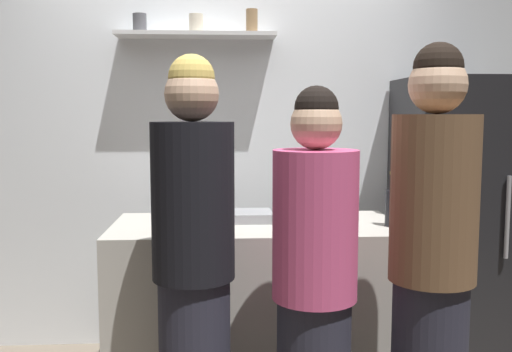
{
  "coord_description": "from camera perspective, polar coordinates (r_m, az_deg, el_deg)",
  "views": [
    {
      "loc": [
        -0.02,
        -2.45,
        1.48
      ],
      "look_at": [
        0.16,
        0.49,
        1.17
      ],
      "focal_mm": 40.11,
      "sensor_mm": 36.0,
      "label": 1
    }
  ],
  "objects": [
    {
      "name": "back_wall_assembly",
      "position": [
        3.7,
        -3.2,
        3.31
      ],
      "size": [
        4.8,
        0.32,
        2.6
      ],
      "color": "white",
      "rests_on": "ground"
    },
    {
      "name": "refrigerator",
      "position": [
        3.63,
        18.89,
        -4.29
      ],
      "size": [
        0.6,
        0.69,
        1.7
      ],
      "color": "black",
      "rests_on": "ground"
    },
    {
      "name": "counter",
      "position": [
        3.12,
        0.0,
        -13.08
      ],
      "size": [
        1.49,
        0.72,
        0.92
      ],
      "primitive_type": "cube",
      "color": "#B7B2A8",
      "rests_on": "ground"
    },
    {
      "name": "baking_pan",
      "position": [
        3.07,
        -1.6,
        -4.02
      ],
      "size": [
        0.34,
        0.24,
        0.05
      ],
      "primitive_type": "cube",
      "color": "gray",
      "rests_on": "counter"
    },
    {
      "name": "utensil_holder",
      "position": [
        2.94,
        -7.49,
        -3.75
      ],
      "size": [
        0.09,
        0.09,
        0.22
      ],
      "color": "#B2B2B7",
      "rests_on": "counter"
    },
    {
      "name": "wine_bottle_dark_glass",
      "position": [
        2.99,
        13.45,
        -2.92
      ],
      "size": [
        0.07,
        0.07,
        0.28
      ],
      "color": "black",
      "rests_on": "counter"
    },
    {
      "name": "wine_bottle_pale_glass",
      "position": [
        2.88,
        3.65,
        -3.0
      ],
      "size": [
        0.08,
        0.08,
        0.3
      ],
      "color": "#B2BFB2",
      "rests_on": "counter"
    },
    {
      "name": "water_bottle_plastic",
      "position": [
        3.16,
        6.48,
        -2.51
      ],
      "size": [
        0.08,
        0.08,
        0.22
      ],
      "color": "silver",
      "rests_on": "counter"
    },
    {
      "name": "person_blonde",
      "position": [
        2.4,
        -6.23,
        -9.0
      ],
      "size": [
        0.34,
        0.34,
        1.73
      ],
      "rotation": [
        0.0,
        0.0,
        1.94
      ],
      "color": "#262633",
      "rests_on": "ground"
    },
    {
      "name": "person_pink_top",
      "position": [
        2.35,
        5.84,
        -11.25
      ],
      "size": [
        0.34,
        0.34,
        1.6
      ],
      "rotation": [
        0.0,
        0.0,
        3.23
      ],
      "color": "#262633",
      "rests_on": "ground"
    },
    {
      "name": "person_brown_jacket",
      "position": [
        2.4,
        17.11,
        -8.73
      ],
      "size": [
        0.34,
        0.34,
        1.76
      ],
      "rotation": [
        0.0,
        0.0,
        4.62
      ],
      "color": "#262633",
      "rests_on": "ground"
    }
  ]
}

